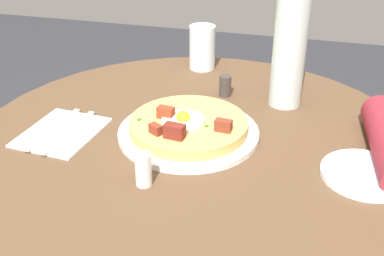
{
  "coord_description": "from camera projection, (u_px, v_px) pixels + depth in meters",
  "views": [
    {
      "loc": [
        -0.21,
        0.79,
        1.23
      ],
      "look_at": [
        0.01,
        -0.0,
        0.77
      ],
      "focal_mm": 44.68,
      "sensor_mm": 36.0,
      "label": 1
    }
  ],
  "objects": [
    {
      "name": "pizza_plate",
      "position": [
        189.0,
        133.0,
        0.96
      ],
      "size": [
        0.28,
        0.28,
        0.01
      ],
      "primitive_type": "cylinder",
      "color": "white",
      "rests_on": "dining_table"
    },
    {
      "name": "fork",
      "position": [
        54.0,
        129.0,
        0.97
      ],
      "size": [
        0.03,
        0.18,
        0.0
      ],
      "primitive_type": "cube",
      "rotation": [
        0.0,
        0.0,
        1.49
      ],
      "color": "silver",
      "rests_on": "napkin"
    },
    {
      "name": "water_bottle",
      "position": [
        289.0,
        51.0,
        1.03
      ],
      "size": [
        0.07,
        0.07,
        0.25
      ],
      "primitive_type": "cylinder",
      "color": "silver",
      "rests_on": "dining_table"
    },
    {
      "name": "pepper_shaker",
      "position": [
        225.0,
        86.0,
        1.11
      ],
      "size": [
        0.03,
        0.03,
        0.05
      ],
      "primitive_type": "cylinder",
      "color": "#3F3833",
      "rests_on": "dining_table"
    },
    {
      "name": "knife",
      "position": [
        69.0,
        132.0,
        0.96
      ],
      "size": [
        0.03,
        0.18,
        0.0
      ],
      "primitive_type": "cube",
      "rotation": [
        0.0,
        0.0,
        1.49
      ],
      "color": "silver",
      "rests_on": "napkin"
    },
    {
      "name": "water_glass",
      "position": [
        202.0,
        47.0,
        1.25
      ],
      "size": [
        0.07,
        0.07,
        0.11
      ],
      "primitive_type": "cylinder",
      "color": "silver",
      "rests_on": "dining_table"
    },
    {
      "name": "dining_table",
      "position": [
        195.0,
        209.0,
        1.03
      ],
      "size": [
        0.91,
        0.91,
        0.75
      ],
      "color": "brown",
      "rests_on": "ground_plane"
    },
    {
      "name": "breakfast_pizza",
      "position": [
        188.0,
        125.0,
        0.95
      ],
      "size": [
        0.24,
        0.24,
        0.05
      ],
      "color": "tan",
      "rests_on": "pizza_plate"
    },
    {
      "name": "salt_shaker",
      "position": [
        143.0,
        170.0,
        0.8
      ],
      "size": [
        0.03,
        0.03,
        0.06
      ],
      "primitive_type": "cylinder",
      "color": "white",
      "rests_on": "dining_table"
    },
    {
      "name": "napkin",
      "position": [
        62.0,
        132.0,
        0.97
      ],
      "size": [
        0.15,
        0.18,
        0.0
      ],
      "primitive_type": "cube",
      "rotation": [
        0.0,
        0.0,
        1.49
      ],
      "color": "white",
      "rests_on": "dining_table"
    },
    {
      "name": "bread_plate",
      "position": [
        365.0,
        174.0,
        0.83
      ],
      "size": [
        0.15,
        0.15,
        0.01
      ],
      "primitive_type": "cylinder",
      "color": "white",
      "rests_on": "dining_table"
    }
  ]
}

